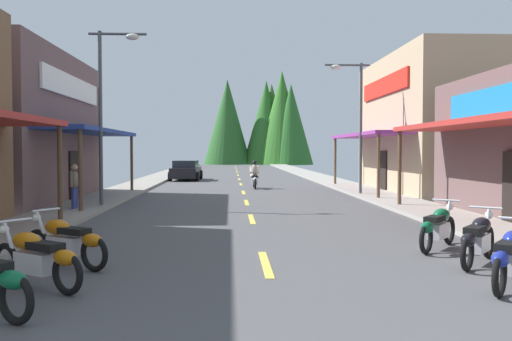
{
  "coord_description": "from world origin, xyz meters",
  "views": [
    {
      "loc": [
        -0.66,
        -1.31,
        2.13
      ],
      "look_at": [
        0.48,
        23.08,
        1.23
      ],
      "focal_mm": 38.88,
      "sensor_mm": 36.0,
      "label": 1
    }
  ],
  "objects_px": {
    "pedestrian_by_shop": "(75,184)",
    "motorcycle_parked_left_2": "(66,241)",
    "streetlamp_right": "(354,109)",
    "streetlamp_left": "(109,94)",
    "motorcycle_parked_right_3": "(438,227)",
    "motorcycle_parked_left_1": "(36,257)",
    "motorcycle_parked_right_1": "(511,256)",
    "parked_car_curbside": "(186,171)",
    "motorcycle_parked_right_2": "(478,238)",
    "rider_cruising_lead": "(255,177)"
  },
  "relations": [
    {
      "from": "motorcycle_parked_right_3",
      "to": "pedestrian_by_shop",
      "type": "bearing_deg",
      "value": 91.05
    },
    {
      "from": "motorcycle_parked_left_1",
      "to": "motorcycle_parked_left_2",
      "type": "relative_size",
      "value": 0.98
    },
    {
      "from": "motorcycle_parked_left_1",
      "to": "pedestrian_by_shop",
      "type": "relative_size",
      "value": 1.1
    },
    {
      "from": "streetlamp_left",
      "to": "motorcycle_parked_right_2",
      "type": "xyz_separation_m",
      "value": [
        9.03,
        -10.5,
        -3.69
      ]
    },
    {
      "from": "motorcycle_parked_left_2",
      "to": "pedestrian_by_shop",
      "type": "bearing_deg",
      "value": -41.91
    },
    {
      "from": "pedestrian_by_shop",
      "to": "parked_car_curbside",
      "type": "relative_size",
      "value": 0.38
    },
    {
      "from": "streetlamp_left",
      "to": "motorcycle_parked_right_2",
      "type": "distance_m",
      "value": 14.34
    },
    {
      "from": "streetlamp_left",
      "to": "streetlamp_right",
      "type": "bearing_deg",
      "value": 25.93
    },
    {
      "from": "motorcycle_parked_right_3",
      "to": "rider_cruising_lead",
      "type": "distance_m",
      "value": 19.22
    },
    {
      "from": "streetlamp_right",
      "to": "motorcycle_parked_right_1",
      "type": "distance_m",
      "value": 17.58
    },
    {
      "from": "motorcycle_parked_right_1",
      "to": "pedestrian_by_shop",
      "type": "xyz_separation_m",
      "value": [
        -9.68,
        10.97,
        0.47
      ]
    },
    {
      "from": "streetlamp_left",
      "to": "streetlamp_right",
      "type": "relative_size",
      "value": 1.05
    },
    {
      "from": "streetlamp_left",
      "to": "motorcycle_parked_left_2",
      "type": "bearing_deg",
      "value": -82.04
    },
    {
      "from": "streetlamp_left",
      "to": "streetlamp_right",
      "type": "xyz_separation_m",
      "value": [
        10.17,
        4.95,
        -0.17
      ]
    },
    {
      "from": "streetlamp_right",
      "to": "rider_cruising_lead",
      "type": "height_order",
      "value": "streetlamp_right"
    },
    {
      "from": "motorcycle_parked_right_1",
      "to": "parked_car_curbside",
      "type": "bearing_deg",
      "value": 52.31
    },
    {
      "from": "streetlamp_left",
      "to": "rider_cruising_lead",
      "type": "height_order",
      "value": "streetlamp_left"
    },
    {
      "from": "streetlamp_right",
      "to": "pedestrian_by_shop",
      "type": "distance_m",
      "value": 13.07
    },
    {
      "from": "pedestrian_by_shop",
      "to": "parked_car_curbside",
      "type": "bearing_deg",
      "value": 94.98
    },
    {
      "from": "motorcycle_parked_right_2",
      "to": "rider_cruising_lead",
      "type": "xyz_separation_m",
      "value": [
        -3.25,
        20.56,
        0.17
      ]
    },
    {
      "from": "motorcycle_parked_right_1",
      "to": "motorcycle_parked_left_2",
      "type": "xyz_separation_m",
      "value": [
        -7.31,
        1.82,
        0.0
      ]
    },
    {
      "from": "motorcycle_parked_left_2",
      "to": "motorcycle_parked_left_1",
      "type": "bearing_deg",
      "value": 123.78
    },
    {
      "from": "motorcycle_parked_right_3",
      "to": "motorcycle_parked_left_1",
      "type": "distance_m",
      "value": 8.02
    },
    {
      "from": "streetlamp_left",
      "to": "motorcycle_parked_left_1",
      "type": "height_order",
      "value": "streetlamp_left"
    },
    {
      "from": "streetlamp_left",
      "to": "rider_cruising_lead",
      "type": "bearing_deg",
      "value": 60.13
    },
    {
      "from": "motorcycle_parked_left_2",
      "to": "rider_cruising_lead",
      "type": "xyz_separation_m",
      "value": [
        4.33,
        20.45,
        0.17
      ]
    },
    {
      "from": "streetlamp_right",
      "to": "parked_car_curbside",
      "type": "distance_m",
      "value": 16.81
    },
    {
      "from": "streetlamp_right",
      "to": "motorcycle_parked_left_1",
      "type": "distance_m",
      "value": 19.34
    },
    {
      "from": "motorcycle_parked_left_1",
      "to": "motorcycle_parked_left_2",
      "type": "distance_m",
      "value": 1.56
    },
    {
      "from": "motorcycle_parked_right_2",
      "to": "motorcycle_parked_right_3",
      "type": "distance_m",
      "value": 1.6
    },
    {
      "from": "streetlamp_left",
      "to": "motorcycle_parked_left_2",
      "type": "relative_size",
      "value": 3.51
    },
    {
      "from": "motorcycle_parked_right_1",
      "to": "motorcycle_parked_right_2",
      "type": "distance_m",
      "value": 1.74
    },
    {
      "from": "streetlamp_left",
      "to": "pedestrian_by_shop",
      "type": "height_order",
      "value": "streetlamp_left"
    },
    {
      "from": "motorcycle_parked_right_3",
      "to": "motorcycle_parked_left_2",
      "type": "distance_m",
      "value": 7.57
    },
    {
      "from": "streetlamp_left",
      "to": "motorcycle_parked_right_3",
      "type": "xyz_separation_m",
      "value": [
        8.88,
        -8.91,
        -3.69
      ]
    },
    {
      "from": "rider_cruising_lead",
      "to": "pedestrian_by_shop",
      "type": "xyz_separation_m",
      "value": [
        -6.7,
        -11.31,
        0.3
      ]
    },
    {
      "from": "streetlamp_left",
      "to": "motorcycle_parked_right_3",
      "type": "bearing_deg",
      "value": -45.09
    },
    {
      "from": "motorcycle_parked_right_2",
      "to": "parked_car_curbside",
      "type": "bearing_deg",
      "value": 53.28
    },
    {
      "from": "motorcycle_parked_left_1",
      "to": "parked_car_curbside",
      "type": "xyz_separation_m",
      "value": [
        -0.17,
        30.78,
        0.2
      ]
    },
    {
      "from": "motorcycle_parked_right_1",
      "to": "rider_cruising_lead",
      "type": "xyz_separation_m",
      "value": [
        -2.98,
        22.28,
        0.17
      ]
    },
    {
      "from": "motorcycle_parked_right_2",
      "to": "streetlamp_right",
      "type": "bearing_deg",
      "value": 34.28
    },
    {
      "from": "pedestrian_by_shop",
      "to": "motorcycle_parked_left_2",
      "type": "bearing_deg",
      "value": -64.18
    },
    {
      "from": "streetlamp_right",
      "to": "motorcycle_parked_right_2",
      "type": "xyz_separation_m",
      "value": [
        -1.14,
        -15.45,
        -3.52
      ]
    },
    {
      "from": "motorcycle_parked_left_2",
      "to": "rider_cruising_lead",
      "type": "bearing_deg",
      "value": -68.41
    },
    {
      "from": "streetlamp_right",
      "to": "motorcycle_parked_left_1",
      "type": "xyz_separation_m",
      "value": [
        -8.71,
        -16.9,
        -3.52
      ]
    },
    {
      "from": "motorcycle_parked_right_3",
      "to": "pedestrian_by_shop",
      "type": "distance_m",
      "value": 12.45
    },
    {
      "from": "streetlamp_right",
      "to": "motorcycle_parked_left_2",
      "type": "xyz_separation_m",
      "value": [
        -8.72,
        -15.34,
        -3.52
      ]
    },
    {
      "from": "streetlamp_left",
      "to": "motorcycle_parked_right_1",
      "type": "relative_size",
      "value": 3.73
    },
    {
      "from": "motorcycle_parked_right_1",
      "to": "motorcycle_parked_right_2",
      "type": "relative_size",
      "value": 1.0
    },
    {
      "from": "streetlamp_left",
      "to": "motorcycle_parked_left_1",
      "type": "relative_size",
      "value": 3.57
    }
  ]
}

